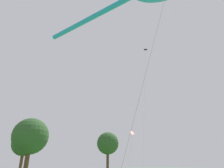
% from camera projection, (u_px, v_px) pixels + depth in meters
% --- Properties ---
extents(small_kite_delta_white, '(2.97, 0.72, 22.39)m').
position_uv_depth(small_kite_delta_white, '(145.00, 54.00, 37.37)').
color(small_kite_delta_white, black).
rests_on(small_kite_delta_white, ground).
extents(small_kite_box_yellow, '(0.78, 1.99, 6.74)m').
position_uv_depth(small_kite_box_yellow, '(132.00, 135.00, 30.26)').
color(small_kite_box_yellow, red).
rests_on(small_kite_box_yellow, ground).
extents(tree_oak_left, '(7.41, 7.41, 11.22)m').
position_uv_depth(tree_oak_left, '(30.00, 136.00, 41.36)').
color(tree_oak_left, '#513823').
rests_on(tree_oak_left, ground).
extents(tree_pine_center, '(6.63, 6.63, 11.50)m').
position_uv_depth(tree_pine_center, '(108.00, 143.00, 60.93)').
color(tree_pine_center, '#513823').
rests_on(tree_pine_center, ground).
extents(tree_oak_right, '(7.47, 7.47, 11.93)m').
position_uv_depth(tree_oak_right, '(24.00, 144.00, 61.56)').
color(tree_oak_right, '#513823').
rests_on(tree_oak_right, ground).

